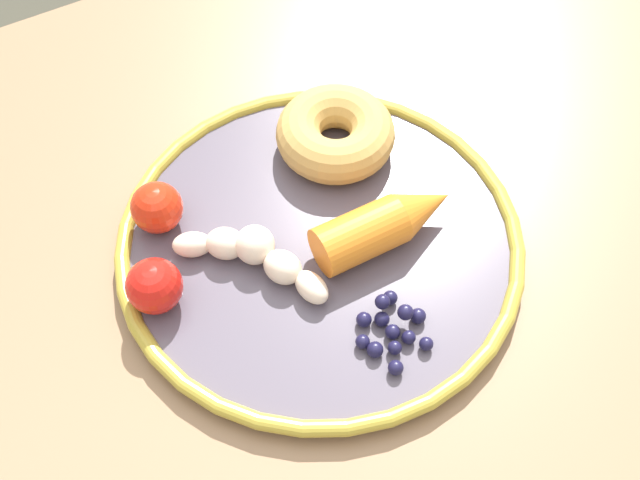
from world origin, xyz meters
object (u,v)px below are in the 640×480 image
Objects in this scene: carrot_orange at (386,224)px; blueberry_pile at (391,329)px; banana at (255,256)px; tomato_mid at (157,208)px; plate at (320,242)px; dining_table at (275,325)px; tomato_near at (157,291)px; donut at (336,134)px.

blueberry_pile is at bearing 61.32° from carrot_orange.
banana is at bearing -15.42° from carrot_orange.
carrot_orange reaches higher than blueberry_pile.
tomato_mid reaches higher than carrot_orange.
tomato_mid reaches higher than blueberry_pile.
carrot_orange reaches higher than plate.
tomato_near is (0.09, 0.00, 0.14)m from dining_table.
donut is at bearing 179.86° from tomato_mid.
banana is 0.09m from tomato_mid.
carrot_orange reaches higher than banana.
tomato_mid is at bearing -36.76° from plate.
dining_table is 9.66× the size of carrot_orange.
plate is 0.09m from blueberry_pile.
tomato_mid is at bearing -58.20° from blueberry_pile.
tomato_mid is (-0.03, -0.07, -0.00)m from tomato_near.
tomato_near is 0.07m from tomato_mid.
blueberry_pile is (-0.06, 0.10, -0.01)m from banana.
carrot_orange is at bearing 164.58° from banana.
banana is at bearing 28.39° from dining_table.
tomato_near is at bearing -9.67° from carrot_orange.
dining_table is at bearing -177.11° from tomato_near.
tomato_near is at bearing 20.11° from donut.
banana is 0.95× the size of carrot_orange.
donut reaches higher than banana.
banana reaches higher than plate.
plate is at bearing 164.23° from dining_table.
plate is 0.10m from donut.
carrot_orange is at bearing 82.79° from donut.
dining_table is 10.15× the size of banana.
blueberry_pile is at bearing 92.90° from plate.
plate is at bearing -87.10° from blueberry_pile.
blueberry_pile is at bearing 142.81° from tomato_near.
plate is 5.29× the size of blueberry_pile.
tomato_mid reaches higher than banana.
banana is 0.08m from tomato_near.
plate is 2.76× the size of carrot_orange.
blueberry_pile is 0.17m from tomato_near.
donut is at bearing -146.64° from dining_table.
dining_table is 11.23× the size of donut.
tomato_mid is (0.14, -0.10, 0.00)m from carrot_orange.
tomato_near reaches higher than banana.
tomato_near reaches higher than carrot_orange.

